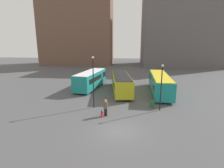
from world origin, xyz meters
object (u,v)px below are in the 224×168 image
Objects in this scene: traveler at (106,106)px; trash_bin at (152,104)px; bus_1 at (121,82)px; lamp_post_0 at (93,79)px; bus_0 at (91,79)px; lamp_post_1 at (161,84)px; suitcase at (102,115)px; bus_2 at (160,83)px.

traveler reaches higher than trash_bin.
lamp_post_0 is at bearing 152.29° from bus_1.
bus_0 is at bearing 66.06° from bus_1.
bus_0 is 5.59m from bus_1.
trash_bin is (-0.81, 0.87, -2.77)m from lamp_post_1.
bus_1 is 10.91m from suitcase.
lamp_post_1 is at bearing -57.00° from traveler.
lamp_post_0 is 7.91m from lamp_post_1.
traveler is 6.84m from lamp_post_1.
lamp_post_1 reaches higher than suitcase.
bus_1 is at bearing 69.92° from lamp_post_0.
bus_2 is at bearing 73.69° from trash_bin.
bus_0 is at bearing 32.84° from traveler.
bus_2 is 6.43× the size of traveler.
bus_2 is at bearing -90.05° from bus_0.
traveler is at bearing -53.10° from lamp_post_0.
lamp_post_1 is at bearing -47.02° from trash_bin.
suitcase is (3.85, -12.30, -1.31)m from bus_0.
trash_bin is at bearing -46.81° from traveler.
suitcase is 0.15× the size of lamp_post_1.
suitcase is at bearing 146.24° from bus_2.
lamp_post_0 is 7.81m from trash_bin.
lamp_post_0 is (2.44, -9.58, 2.05)m from bus_0.
lamp_post_1 is (6.13, 2.18, 2.10)m from traveler.
bus_2 reaches higher than traveler.
trash_bin is (9.52, -8.87, -1.17)m from bus_0.
bus_2 is 12.14m from lamp_post_0.
bus_0 is 13.07m from trash_bin.
lamp_post_1 is (10.33, -9.74, 1.61)m from bus_0.
bus_2 is at bearing -100.27° from bus_1.
bus_0 reaches higher than traveler.
bus_1 is 14.59× the size of suitcase.
traveler is 0.34× the size of lamp_post_1.
bus_1 reaches higher than trash_bin.
bus_0 is 5.29× the size of traveler.
traveler is at bearing -28.94° from suitcase.
bus_0 reaches higher than bus_1.
bus_2 reaches higher than trash_bin.
lamp_post_1 reaches higher than traveler.
trash_bin is at bearing -123.93° from bus_0.
bus_2 reaches higher than bus_1.
bus_1 is 10.42m from traveler.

